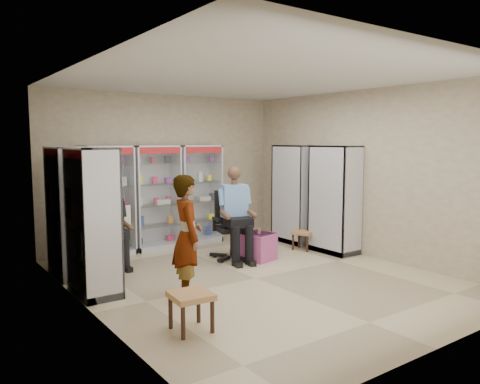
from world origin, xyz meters
TOP-DOWN VIEW (x-y plane):
  - floor at (0.00, 0.00)m, footprint 6.00×6.00m
  - room_shell at (0.00, 0.00)m, footprint 5.02×6.02m
  - cabinet_back_left at (-1.30, 2.73)m, footprint 0.90×0.50m
  - cabinet_back_mid at (-0.35, 2.73)m, footprint 0.90×0.50m
  - cabinet_back_right at (0.60, 2.73)m, footprint 0.90×0.50m
  - cabinet_right_far at (2.23, 1.60)m, footprint 0.90×0.50m
  - cabinet_right_near at (2.23, 0.50)m, footprint 0.90×0.50m
  - cabinet_left_far at (-2.23, 1.80)m, footprint 0.90×0.50m
  - cabinet_left_near at (-2.23, 0.70)m, footprint 0.90×0.50m
  - wooden_chair at (-1.55, 2.00)m, footprint 0.42×0.42m
  - seated_customer at (-1.55, 1.95)m, footprint 0.44×0.60m
  - office_chair at (0.40, 1.20)m, footprint 0.80×0.80m
  - seated_shopkeeper at (0.40, 1.15)m, footprint 0.67×0.81m
  - pink_trunk at (0.72, 0.86)m, footprint 0.60×0.58m
  - tea_glass at (0.70, 0.83)m, footprint 0.07×0.07m
  - woven_stool_a at (1.90, 0.98)m, footprint 0.48×0.48m
  - woven_stool_b at (-1.78, -1.16)m, footprint 0.46×0.46m
  - standing_man at (-1.26, -0.14)m, footprint 0.54×0.69m

SIDE VIEW (x-z plane):
  - floor at x=0.00m, z-range 0.00..0.00m
  - woven_stool_a at x=1.90m, z-range 0.00..0.36m
  - woven_stool_b at x=-1.78m, z-range 0.00..0.43m
  - pink_trunk at x=0.72m, z-range 0.00..0.47m
  - wooden_chair at x=-1.55m, z-range 0.00..0.94m
  - tea_glass at x=0.70m, z-range 0.47..0.57m
  - office_chair at x=0.40m, z-range 0.00..1.21m
  - seated_customer at x=-1.55m, z-range 0.00..1.34m
  - seated_shopkeeper at x=0.40m, z-range 0.00..1.54m
  - standing_man at x=-1.26m, z-range 0.00..1.64m
  - cabinet_back_left at x=-1.30m, z-range 0.00..2.00m
  - cabinet_back_mid at x=-0.35m, z-range 0.00..2.00m
  - cabinet_back_right at x=0.60m, z-range 0.00..2.00m
  - cabinet_right_far at x=2.23m, z-range 0.00..2.00m
  - cabinet_right_near at x=2.23m, z-range 0.00..2.00m
  - cabinet_left_far at x=-2.23m, z-range 0.00..2.00m
  - cabinet_left_near at x=-2.23m, z-range 0.00..2.00m
  - room_shell at x=0.00m, z-range 0.46..3.47m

